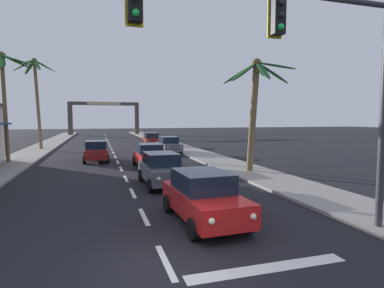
# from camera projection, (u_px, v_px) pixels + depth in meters

# --- Properties ---
(ground_plane) EXTENTS (220.00, 220.00, 0.00)m
(ground_plane) POSITION_uv_depth(u_px,v_px,m) (169.00, 269.00, 7.17)
(ground_plane) COLOR black
(sidewalk_right) EXTENTS (3.20, 110.00, 0.14)m
(sidewalk_right) POSITION_uv_depth(u_px,v_px,m) (205.00, 156.00, 28.50)
(sidewalk_right) COLOR gray
(sidewalk_right) RESTS_ON ground
(sidewalk_left) EXTENTS (3.20, 110.00, 0.14)m
(sidewalk_left) POSITION_uv_depth(u_px,v_px,m) (12.00, 163.00, 24.01)
(sidewalk_left) COLOR gray
(sidewalk_left) RESTS_ON ground
(lane_markings) EXTENTS (4.28, 86.59, 0.01)m
(lane_markings) POSITION_uv_depth(u_px,v_px,m) (122.00, 160.00, 26.05)
(lane_markings) COLOR silver
(lane_markings) RESTS_ON ground
(traffic_signal_mast) EXTENTS (11.35, 0.41, 7.44)m
(traffic_signal_mast) POSITION_uv_depth(u_px,v_px,m) (283.00, 46.00, 8.27)
(traffic_signal_mast) COLOR #2D2D33
(traffic_signal_mast) RESTS_ON ground
(sedan_lead_at_stop_bar) EXTENTS (2.08, 4.50, 1.68)m
(sedan_lead_at_stop_bar) POSITION_uv_depth(u_px,v_px,m) (203.00, 196.00, 10.49)
(sedan_lead_at_stop_bar) COLOR red
(sedan_lead_at_stop_bar) RESTS_ON ground
(sedan_third_in_queue) EXTENTS (2.03, 4.48, 1.68)m
(sedan_third_in_queue) POSITION_uv_depth(u_px,v_px,m) (161.00, 169.00, 16.27)
(sedan_third_in_queue) COLOR #4C515B
(sedan_third_in_queue) RESTS_ON ground
(sedan_fifth_in_queue) EXTENTS (2.05, 4.49, 1.68)m
(sedan_fifth_in_queue) POSITION_uv_depth(u_px,v_px,m) (149.00, 155.00, 22.22)
(sedan_fifth_in_queue) COLOR red
(sedan_fifth_in_queue) RESTS_ON ground
(sedan_oncoming_far) EXTENTS (1.97, 4.46, 1.68)m
(sedan_oncoming_far) POSITION_uv_depth(u_px,v_px,m) (96.00, 151.00, 25.45)
(sedan_oncoming_far) COLOR maroon
(sedan_oncoming_far) RESTS_ON ground
(sedan_parked_nearest_kerb) EXTENTS (2.01, 4.48, 1.68)m
(sedan_parked_nearest_kerb) POSITION_uv_depth(u_px,v_px,m) (151.00, 139.00, 40.06)
(sedan_parked_nearest_kerb) COLOR maroon
(sedan_parked_nearest_kerb) RESTS_ON ground
(sedan_parked_mid_kerb) EXTENTS (2.00, 4.47, 1.68)m
(sedan_parked_mid_kerb) POSITION_uv_depth(u_px,v_px,m) (169.00, 145.00, 31.32)
(sedan_parked_mid_kerb) COLOR #4C515B
(sedan_parked_mid_kerb) RESTS_ON ground
(palm_left_third) EXTENTS (4.38, 4.16, 8.42)m
(palm_left_third) POSITION_uv_depth(u_px,v_px,m) (3.00, 77.00, 23.34)
(palm_left_third) COLOR brown
(palm_left_third) RESTS_ON ground
(palm_left_farthest) EXTENTS (4.31, 4.48, 10.06)m
(palm_left_farthest) POSITION_uv_depth(u_px,v_px,m) (36.00, 86.00, 34.34)
(palm_left_farthest) COLOR brown
(palm_left_farthest) RESTS_ON ground
(palm_right_second) EXTENTS (4.33, 4.49, 7.22)m
(palm_right_second) POSITION_uv_depth(u_px,v_px,m) (255.00, 94.00, 19.81)
(palm_right_second) COLOR brown
(palm_right_second) RESTS_ON ground
(town_gateway_arch) EXTENTS (14.70, 0.90, 7.07)m
(town_gateway_arch) POSITION_uv_depth(u_px,v_px,m) (104.00, 114.00, 67.45)
(town_gateway_arch) COLOR #423D38
(town_gateway_arch) RESTS_ON ground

